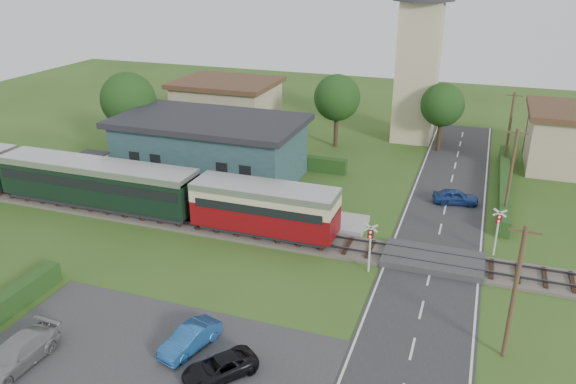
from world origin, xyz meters
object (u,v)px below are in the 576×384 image
(church_tower, at_px, (420,41))
(car_park_silver, at_px, (16,354))
(car_on_road, at_px, (456,197))
(pedestrian_far, at_px, (130,180))
(car_park_dark, at_px, (220,367))
(equipment_hut, at_px, (92,169))
(station_building, at_px, (210,147))
(train, at_px, (63,177))
(house_west, at_px, (227,105))
(car_park_blue, at_px, (190,339))
(house_east, at_px, (576,139))
(crossing_signal_far, at_px, (498,225))
(crossing_signal_near, at_px, (370,241))
(pedestrian_near, at_px, (264,198))

(church_tower, relative_size, car_park_silver, 3.96)
(car_on_road, height_order, pedestrian_far, pedestrian_far)
(car_park_dark, bearing_deg, equipment_hut, 177.66)
(station_building, height_order, train, station_building)
(train, bearing_deg, house_west, 82.20)
(house_west, distance_m, car_park_blue, 38.64)
(house_east, bearing_deg, car_park_dark, -116.62)
(house_west, height_order, car_park_dark, house_west)
(car_on_road, height_order, car_park_blue, car_park_blue)
(crossing_signal_far, height_order, car_park_blue, crossing_signal_far)
(car_park_silver, bearing_deg, crossing_signal_far, 44.77)
(crossing_signal_near, height_order, car_park_blue, crossing_signal_near)
(train, height_order, car_park_blue, train)
(crossing_signal_far, xyz_separation_m, car_park_blue, (-13.87, -15.05, -1.49))
(train, xyz_separation_m, car_park_dark, (20.12, -13.97, -1.61))
(station_building, xyz_separation_m, car_park_dark, (11.97, -22.96, -2.13))
(equipment_hut, distance_m, car_park_silver, 22.41)
(crossing_signal_near, xyz_separation_m, pedestrian_far, (-20.88, 5.78, -0.94))
(station_building, height_order, house_west, house_west)
(church_tower, bearing_deg, crossing_signal_far, -69.98)
(pedestrian_far, bearing_deg, station_building, -44.60)
(car_park_dark, bearing_deg, car_park_silver, -126.60)
(equipment_hut, distance_m, car_on_road, 29.43)
(equipment_hut, height_order, pedestrian_near, equipment_hut)
(church_tower, relative_size, car_on_road, 5.12)
(crossing_signal_far, bearing_deg, station_building, 164.37)
(church_tower, height_order, house_west, church_tower)
(house_east, xyz_separation_m, crossing_signal_near, (-13.60, -24.41, -0.66))
(car_park_dark, bearing_deg, car_park_blue, -172.03)
(car_on_road, bearing_deg, church_tower, 8.86)
(train, distance_m, crossing_signal_far, 31.84)
(crossing_signal_near, bearing_deg, car_park_blue, -123.06)
(crossing_signal_near, bearing_deg, station_building, 145.19)
(equipment_hut, bearing_deg, car_park_silver, -61.46)
(church_tower, bearing_deg, car_on_road, -70.69)
(car_park_blue, distance_m, pedestrian_near, 15.96)
(house_east, distance_m, car_park_blue, 40.20)
(car_park_silver, bearing_deg, station_building, 98.76)
(pedestrian_far, bearing_deg, train, 126.55)
(equipment_hut, distance_m, crossing_signal_far, 31.61)
(crossing_signal_near, bearing_deg, pedestrian_far, 164.52)
(car_park_silver, height_order, pedestrian_far, pedestrian_far)
(car_park_blue, distance_m, pedestrian_far, 21.43)
(house_west, distance_m, pedestrian_far, 19.70)
(church_tower, height_order, crossing_signal_far, church_tower)
(crossing_signal_far, bearing_deg, car_park_dark, -125.41)
(equipment_hut, distance_m, house_east, 42.41)
(train, bearing_deg, pedestrian_far, 42.59)
(car_on_road, bearing_deg, car_park_silver, 135.38)
(car_park_blue, bearing_deg, house_west, 128.13)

